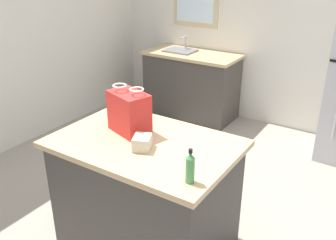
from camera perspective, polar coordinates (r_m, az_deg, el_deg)
ground at (r=3.31m, az=2.65°, el=-14.84°), size 5.79×5.79×0.00m
back_wall at (r=4.88m, az=17.58°, el=13.28°), size 4.82×0.13×2.51m
kitchen_island at (r=2.82m, az=-3.39°, el=-11.23°), size 1.28×0.87×0.89m
sink_counter at (r=5.15m, az=3.53°, el=5.58°), size 1.26×0.61×1.07m
shopping_bag at (r=2.68m, az=-5.98°, el=1.20°), size 0.35×0.28×0.35m
small_box at (r=2.47m, az=-3.99°, el=-3.49°), size 0.16×0.17×0.09m
bottle at (r=2.10m, az=3.41°, el=-7.32°), size 0.05×0.05×0.21m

